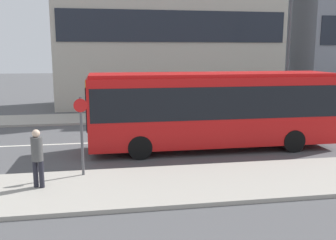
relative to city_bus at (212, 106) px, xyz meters
name	(u,v)px	position (x,y,z in m)	size (l,w,h in m)	color
ground_plane	(133,141)	(-3.29, 1.95, -1.90)	(120.00, 120.00, 0.00)	#4F4F51
sidewalk_near	(148,186)	(-3.29, -4.30, -1.83)	(44.00, 3.50, 0.13)	#A39E93
sidewalk_far	(125,118)	(-3.29, 8.20, -1.83)	(44.00, 3.50, 0.13)	#A39E93
lane_centerline	(133,141)	(-3.29, 1.95, -1.90)	(41.80, 0.16, 0.01)	silver
city_bus	(212,106)	(0.00, 0.00, 0.00)	(10.52, 2.49, 3.30)	red
parked_car_0	(317,111)	(8.13, 5.16, -1.27)	(4.69, 1.69, 1.32)	silver
pedestrian_near_stop	(37,155)	(-6.59, -4.02, -0.75)	(0.34, 0.34, 1.79)	#23232D
bus_stop_sign	(82,130)	(-5.33, -3.06, -0.24)	(0.44, 0.12, 2.62)	#4C4C51
street_lamp	(289,42)	(6.96, 6.95, 2.89)	(0.36, 0.36, 7.75)	#4C4C51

